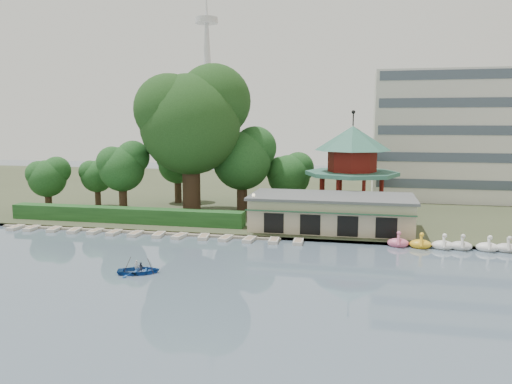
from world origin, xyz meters
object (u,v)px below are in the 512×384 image
(boathouse, at_px, (331,212))
(big_tree, at_px, (192,117))
(pavilion, at_px, (352,161))
(rowboat_with_passengers, at_px, (139,267))
(dock, at_px, (136,231))

(boathouse, bearing_deg, big_tree, 161.65)
(pavilion, distance_m, rowboat_with_passengers, 34.52)
(pavilion, bearing_deg, rowboat_with_passengers, -119.81)
(pavilion, distance_m, big_tree, 21.94)
(dock, distance_m, boathouse, 22.62)
(rowboat_with_passengers, bearing_deg, big_tree, 98.93)
(rowboat_with_passengers, bearing_deg, dock, 116.34)
(rowboat_with_passengers, bearing_deg, pavilion, 60.19)
(boathouse, height_order, rowboat_with_passengers, boathouse)
(boathouse, xyz_separation_m, pavilion, (2.00, 10.03, 5.11))
(boathouse, height_order, big_tree, big_tree)
(big_tree, distance_m, rowboat_with_passengers, 28.84)
(dock, distance_m, pavilion, 29.14)
(dock, xyz_separation_m, big_tree, (3.18, 11.01, 13.17))
(dock, bearing_deg, big_tree, 73.89)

